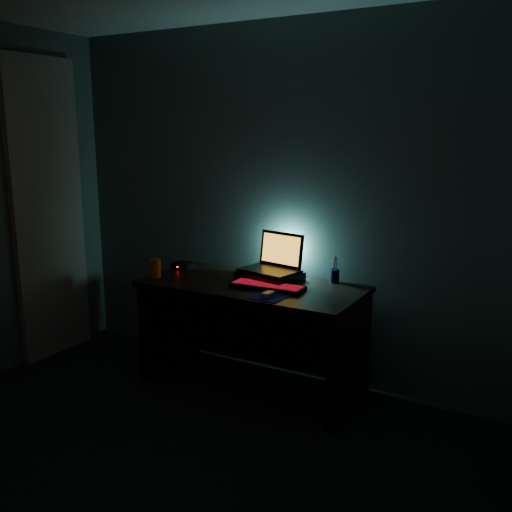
{
  "coord_description": "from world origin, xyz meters",
  "views": [
    {
      "loc": [
        1.85,
        -1.6,
        1.76
      ],
      "look_at": [
        0.06,
        1.57,
        0.96
      ],
      "focal_mm": 40.0,
      "sensor_mm": 36.0,
      "label": 1
    }
  ],
  "objects_px": {
    "laptop": "(274,262)",
    "pen_cup": "(335,276)",
    "keyboard": "(268,286)",
    "juice_glass": "(156,268)",
    "mouse": "(268,294)",
    "router": "(183,265)"
  },
  "relations": [
    {
      "from": "router",
      "to": "pen_cup",
      "type": "bearing_deg",
      "value": 16.6
    },
    {
      "from": "laptop",
      "to": "router",
      "type": "bearing_deg",
      "value": -163.58
    },
    {
      "from": "pen_cup",
      "to": "router",
      "type": "relative_size",
      "value": 0.58
    },
    {
      "from": "pen_cup",
      "to": "router",
      "type": "distance_m",
      "value": 1.15
    },
    {
      "from": "laptop",
      "to": "pen_cup",
      "type": "distance_m",
      "value": 0.42
    },
    {
      "from": "keyboard",
      "to": "mouse",
      "type": "bearing_deg",
      "value": -63.7
    },
    {
      "from": "keyboard",
      "to": "pen_cup",
      "type": "relative_size",
      "value": 5.47
    },
    {
      "from": "laptop",
      "to": "pen_cup",
      "type": "xyz_separation_m",
      "value": [
        0.4,
        0.11,
        -0.07
      ]
    },
    {
      "from": "mouse",
      "to": "router",
      "type": "xyz_separation_m",
      "value": [
        -0.9,
        0.34,
        0.01
      ]
    },
    {
      "from": "laptop",
      "to": "keyboard",
      "type": "xyz_separation_m",
      "value": [
        0.08,
        -0.24,
        -0.11
      ]
    },
    {
      "from": "keyboard",
      "to": "pen_cup",
      "type": "xyz_separation_m",
      "value": [
        0.32,
        0.36,
        0.03
      ]
    },
    {
      "from": "keyboard",
      "to": "router",
      "type": "bearing_deg",
      "value": 165.27
    },
    {
      "from": "keyboard",
      "to": "juice_glass",
      "type": "bearing_deg",
      "value": -174.66
    },
    {
      "from": "router",
      "to": "laptop",
      "type": "bearing_deg",
      "value": 12.92
    },
    {
      "from": "mouse",
      "to": "juice_glass",
      "type": "height_order",
      "value": "juice_glass"
    },
    {
      "from": "laptop",
      "to": "mouse",
      "type": "bearing_deg",
      "value": -56.45
    },
    {
      "from": "pen_cup",
      "to": "juice_glass",
      "type": "xyz_separation_m",
      "value": [
        -1.15,
        -0.48,
        0.02
      ]
    },
    {
      "from": "mouse",
      "to": "pen_cup",
      "type": "bearing_deg",
      "value": 70.04
    },
    {
      "from": "keyboard",
      "to": "juice_glass",
      "type": "xyz_separation_m",
      "value": [
        -0.83,
        -0.12,
        0.05
      ]
    },
    {
      "from": "laptop",
      "to": "juice_glass",
      "type": "height_order",
      "value": "laptop"
    },
    {
      "from": "keyboard",
      "to": "juice_glass",
      "type": "distance_m",
      "value": 0.84
    },
    {
      "from": "juice_glass",
      "to": "router",
      "type": "relative_size",
      "value": 0.82
    }
  ]
}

